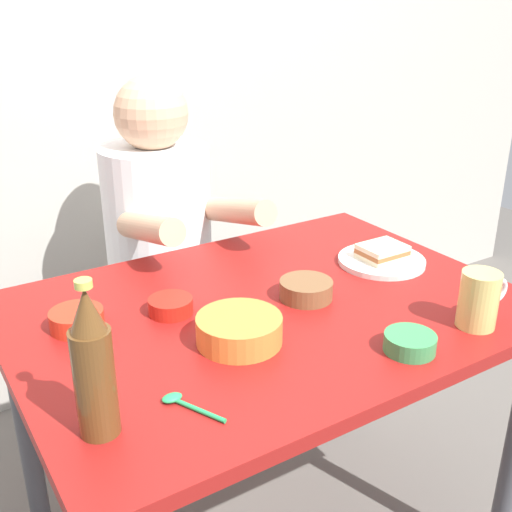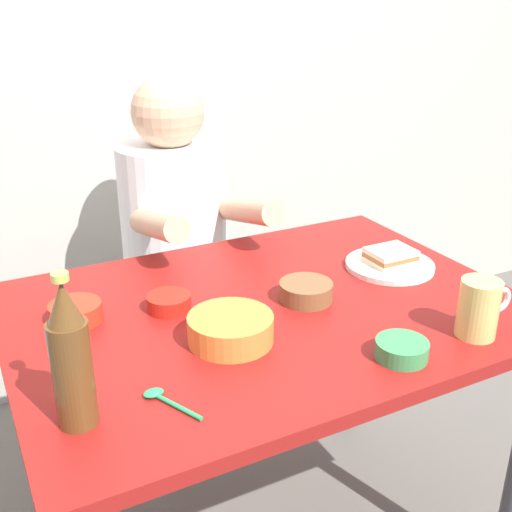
% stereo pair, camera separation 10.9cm
% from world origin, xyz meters
% --- Properties ---
extents(wall_back, '(4.40, 0.09, 2.60)m').
position_xyz_m(wall_back, '(-0.00, 1.05, 1.30)').
color(wall_back, '#ADA89E').
rests_on(wall_back, ground).
extents(dining_table, '(1.10, 0.80, 0.74)m').
position_xyz_m(dining_table, '(0.00, 0.00, 0.65)').
color(dining_table, maroon).
rests_on(dining_table, ground).
extents(stool, '(0.34, 0.34, 0.45)m').
position_xyz_m(stool, '(0.02, 0.63, 0.35)').
color(stool, '#4C4C51').
rests_on(stool, ground).
extents(person_seated, '(0.33, 0.56, 0.72)m').
position_xyz_m(person_seated, '(0.02, 0.62, 0.77)').
color(person_seated, white).
rests_on(person_seated, stool).
extents(plate_orange, '(0.22, 0.22, 0.01)m').
position_xyz_m(plate_orange, '(0.37, 0.04, 0.75)').
color(plate_orange, silver).
rests_on(plate_orange, dining_table).
extents(sandwich, '(0.11, 0.09, 0.04)m').
position_xyz_m(sandwich, '(0.37, 0.04, 0.77)').
color(sandwich, beige).
rests_on(sandwich, plate_orange).
extents(beer_mug, '(0.13, 0.08, 0.12)m').
position_xyz_m(beer_mug, '(0.31, -0.30, 0.80)').
color(beer_mug, '#D1BC66').
rests_on(beer_mug, dining_table).
extents(beer_bottle, '(0.06, 0.06, 0.26)m').
position_xyz_m(beer_bottle, '(-0.46, -0.22, 0.86)').
color(beer_bottle, '#593819').
rests_on(beer_bottle, dining_table).
extents(condiment_bowl_brown, '(0.12, 0.12, 0.04)m').
position_xyz_m(condiment_bowl_brown, '(0.09, -0.02, 0.76)').
color(condiment_bowl_brown, brown).
rests_on(condiment_bowl_brown, dining_table).
extents(dip_bowl_green, '(0.10, 0.10, 0.03)m').
position_xyz_m(dip_bowl_green, '(0.13, -0.30, 0.76)').
color(dip_bowl_green, '#388C4C').
rests_on(dip_bowl_green, dining_table).
extents(sambal_bowl_red, '(0.10, 0.10, 0.03)m').
position_xyz_m(sambal_bowl_red, '(-0.20, 0.08, 0.76)').
color(sambal_bowl_red, '#B21E14').
rests_on(sambal_bowl_red, dining_table).
extents(soup_bowl_orange, '(0.17, 0.17, 0.05)m').
position_xyz_m(soup_bowl_orange, '(-0.13, -0.10, 0.77)').
color(soup_bowl_orange, orange).
rests_on(soup_bowl_orange, dining_table).
extents(sauce_bowl_chili, '(0.11, 0.11, 0.04)m').
position_xyz_m(sauce_bowl_chili, '(-0.39, 0.12, 0.76)').
color(sauce_bowl_chili, red).
rests_on(sauce_bowl_chili, dining_table).
extents(spoon, '(0.07, 0.11, 0.01)m').
position_xyz_m(spoon, '(-0.32, -0.23, 0.75)').
color(spoon, '#26A559').
rests_on(spoon, dining_table).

